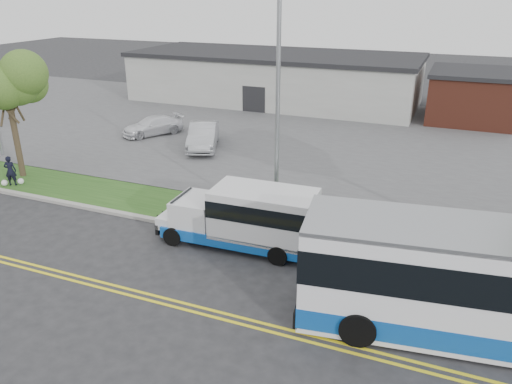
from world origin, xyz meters
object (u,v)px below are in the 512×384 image
at_px(parked_car_a, 203,136).
at_px(parked_car_b, 153,126).
at_px(pedestrian, 10,171).
at_px(streetlight_near, 277,108).
at_px(shuttle_bus, 248,216).
at_px(tree_west, 6,84).

relative_size(parked_car_a, parked_car_b, 1.13).
bearing_deg(pedestrian, streetlight_near, 154.61).
distance_m(shuttle_bus, parked_car_a, 13.40).
bearing_deg(tree_west, parked_car_b, 78.11).
bearing_deg(shuttle_bus, tree_west, 167.96).
bearing_deg(streetlight_near, tree_west, 178.20).
height_order(streetlight_near, shuttle_bus, streetlight_near).
xyz_separation_m(tree_west, shuttle_bus, (14.63, -2.58, -3.78)).
relative_size(shuttle_bus, pedestrian, 4.17).
xyz_separation_m(pedestrian, parked_car_b, (1.43, 11.08, -0.17)).
bearing_deg(parked_car_a, streetlight_near, -69.36).
xyz_separation_m(tree_west, pedestrian, (0.63, -1.30, -4.23)).
height_order(shuttle_bus, parked_car_b, shuttle_bus).
height_order(tree_west, shuttle_bus, tree_west).
xyz_separation_m(streetlight_near, parked_car_b, (-12.94, 10.26, -4.51)).
distance_m(streetlight_near, parked_car_a, 12.75).
bearing_deg(streetlight_near, parked_car_b, 141.60).
distance_m(shuttle_bus, pedestrian, 14.06).
bearing_deg(tree_west, shuttle_bus, -9.99).
height_order(tree_west, parked_car_a, tree_west).
height_order(tree_west, parked_car_b, tree_west).
bearing_deg(shuttle_bus, pedestrian, 172.73).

